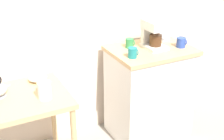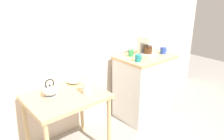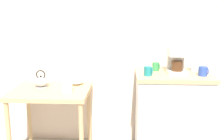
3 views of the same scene
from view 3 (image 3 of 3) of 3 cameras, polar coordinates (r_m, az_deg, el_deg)
The scene contains 11 objects.
back_wall at distance 3.01m, azimuth 2.73°, elevation 10.50°, with size 4.40×0.10×2.80m, color beige.
wooden_table at distance 2.83m, azimuth -12.74°, elevation -5.92°, with size 0.77×0.63×0.72m.
kitchen_counter at distance 2.86m, azimuth 12.41°, elevation -9.41°, with size 0.74×0.55×0.90m.
bowl_stoneware at distance 2.93m, azimuth -7.61°, elevation -2.50°, with size 0.16×0.16×0.05m.
teakettle at distance 2.89m, azimuth -14.73°, elevation -2.41°, with size 0.19×0.16×0.18m.
glass_carafe_vase at distance 2.63m, azimuth -9.48°, elevation -3.32°, with size 0.10×0.10×0.21m.
coffee_maker at distance 2.72m, azimuth 13.55°, elevation 2.28°, with size 0.18×0.22×0.26m.
mug_tall_green at distance 2.80m, azimuth 9.27°, elevation 0.70°, with size 0.08×0.07×0.09m.
mug_blue at distance 2.70m, azimuth 18.72°, elevation -0.24°, with size 0.09×0.08×0.09m.
mug_dark_teal at distance 2.58m, azimuth 7.65°, elevation -0.25°, with size 0.08×0.07×0.09m.
table_clock at distance 2.90m, azimuth 17.15°, elevation 1.01°, with size 0.12×0.06×0.14m.
Camera 3 is at (0.11, -2.63, 1.50)m, focal length 43.23 mm.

